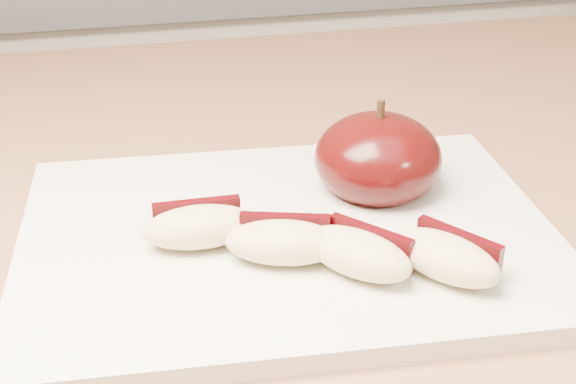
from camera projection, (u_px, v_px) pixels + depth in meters
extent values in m
cube|color=silver|center=(235.00, 222.00, 1.40)|extent=(2.40, 0.60, 0.90)
cube|color=#8E5F3D|center=(376.00, 184.00, 0.60)|extent=(1.64, 0.64, 0.04)
cube|color=silver|center=(288.00, 238.00, 0.48)|extent=(0.33, 0.25, 0.01)
ellipsoid|color=black|center=(378.00, 158.00, 0.51)|extent=(0.08, 0.08, 0.06)
cylinder|color=black|center=(381.00, 109.00, 0.50)|extent=(0.01, 0.01, 0.01)
ellipsoid|color=#CBB680|center=(200.00, 227.00, 0.46)|extent=(0.07, 0.03, 0.02)
cube|color=black|center=(197.00, 217.00, 0.47)|extent=(0.05, 0.01, 0.02)
ellipsoid|color=#CBB680|center=(283.00, 243.00, 0.44)|extent=(0.07, 0.05, 0.02)
cube|color=black|center=(285.00, 231.00, 0.45)|extent=(0.05, 0.02, 0.02)
ellipsoid|color=#CBB680|center=(357.00, 253.00, 0.43)|extent=(0.07, 0.07, 0.02)
cube|color=black|center=(370.00, 244.00, 0.44)|extent=(0.04, 0.04, 0.02)
ellipsoid|color=#CBB680|center=(445.00, 257.00, 0.43)|extent=(0.06, 0.07, 0.02)
cube|color=black|center=(458.00, 249.00, 0.44)|extent=(0.03, 0.05, 0.02)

